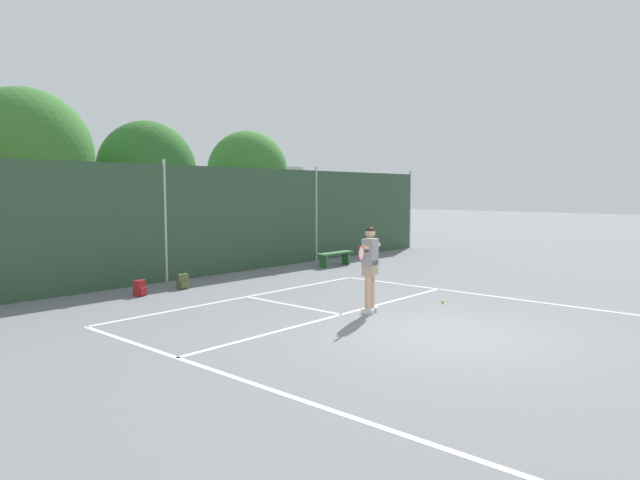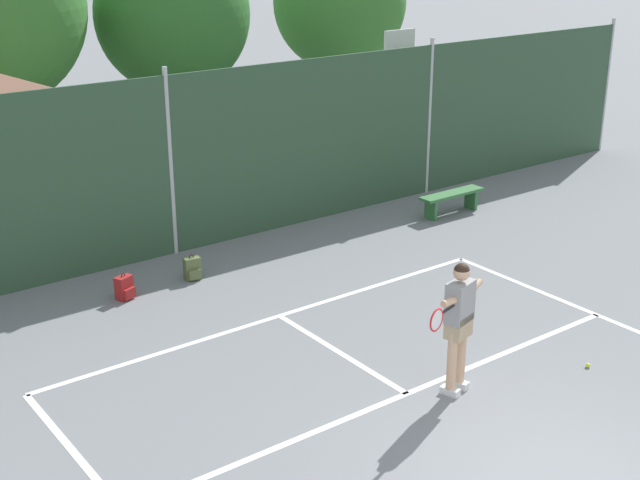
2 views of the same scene
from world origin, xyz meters
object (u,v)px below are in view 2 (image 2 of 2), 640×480
Objects in this scene: tennis_player at (459,317)px; tennis_ball at (588,365)px; backpack_red at (125,288)px; basketball_hoop at (397,83)px; courtside_bench at (452,198)px; backpack_olive at (192,269)px.

tennis_ball is (1.99, -0.66, -1.08)m from tennis_player.
tennis_player reaches higher than backpack_red.
tennis_player is at bearing 161.60° from tennis_ball.
tennis_player is at bearing -126.91° from basketball_hoop.
backpack_red is (-8.40, -2.75, -2.12)m from basketball_hoop.
tennis_player is 4.01× the size of backpack_red.
basketball_hoop is 3.56m from courtside_bench.
backpack_olive is at bearing 3.01° from backpack_red.
backpack_olive is (-7.09, -2.68, -2.12)m from basketball_hoop.
courtside_bench reaches higher than backpack_olive.
tennis_ball is 0.14× the size of backpack_red.
backpack_red is 1.00× the size of backpack_olive.
basketball_hoop is at bearing 18.10° from backpack_red.
courtside_bench is at bearing -0.71° from backpack_red.
backpack_olive is (-2.92, 6.19, 0.16)m from tennis_ball.
courtside_bench reaches higher than backpack_red.
tennis_ball is 0.14× the size of backpack_olive.
basketball_hoop is at bearing 53.09° from tennis_player.
courtside_bench is at bearing 61.44° from tennis_ball.
basketball_hoop is 7.67× the size of backpack_olive.
backpack_olive is at bearing 178.50° from courtside_bench.
basketball_hoop is at bearing 64.82° from tennis_ball.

